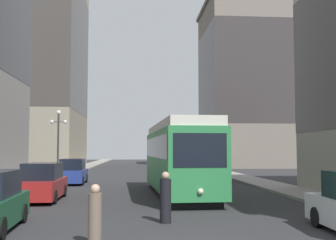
# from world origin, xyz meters

# --- Properties ---
(sidewalk_left) EXTENTS (2.55, 120.00, 0.15)m
(sidewalk_left) POSITION_xyz_m (-8.12, 40.00, 0.07)
(sidewalk_left) COLOR gray
(sidewalk_left) RESTS_ON ground
(sidewalk_right) EXTENTS (2.55, 120.00, 0.15)m
(sidewalk_right) POSITION_xyz_m (8.12, 40.00, 0.07)
(sidewalk_right) COLOR gray
(sidewalk_right) RESTS_ON ground
(streetcar) EXTENTS (3.13, 12.38, 3.89)m
(streetcar) POSITION_xyz_m (1.35, 14.38, 2.10)
(streetcar) COLOR black
(streetcar) RESTS_ON ground
(transit_bus) EXTENTS (2.63, 12.65, 3.45)m
(transit_bus) POSITION_xyz_m (4.42, 26.67, 1.95)
(transit_bus) COLOR black
(transit_bus) RESTS_ON ground
(parked_car_left_near) EXTENTS (1.97, 4.84, 1.82)m
(parked_car_left_near) POSITION_xyz_m (-5.55, 12.57, 0.84)
(parked_car_left_near) COLOR black
(parked_car_left_near) RESTS_ON ground
(parked_car_left_mid) EXTENTS (1.96, 4.49, 1.82)m
(parked_car_left_mid) POSITION_xyz_m (-5.55, 22.47, 0.84)
(parked_car_left_mid) COLOR black
(parked_car_left_mid) RESTS_ON ground
(pedestrian_crossing_near) EXTENTS (0.35, 0.35, 1.58)m
(pedestrian_crossing_near) POSITION_xyz_m (-2.02, 2.52, 0.73)
(pedestrian_crossing_near) COLOR #6B5B4C
(pedestrian_crossing_near) RESTS_ON ground
(pedestrian_crossing_far) EXTENTS (0.38, 0.38, 1.72)m
(pedestrian_crossing_far) POSITION_xyz_m (0.03, 5.78, 0.80)
(pedestrian_crossing_far) COLOR black
(pedestrian_crossing_far) RESTS_ON ground
(lamp_post_left_far) EXTENTS (1.41, 0.36, 5.63)m
(lamp_post_left_far) POSITION_xyz_m (-7.45, 27.00, 3.84)
(lamp_post_left_far) COLOR #333338
(lamp_post_left_far) RESTS_ON sidewalk_left
(building_left_midblock) EXTENTS (11.14, 19.81, 32.41)m
(building_left_midblock) POSITION_xyz_m (-14.66, 54.78, 16.72)
(building_left_midblock) COLOR gray
(building_left_midblock) RESTS_ON ground
(building_right_corner) EXTENTS (12.21, 14.93, 24.41)m
(building_right_corner) POSITION_xyz_m (15.20, 52.28, 12.57)
(building_right_corner) COLOR slate
(building_right_corner) RESTS_ON ground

